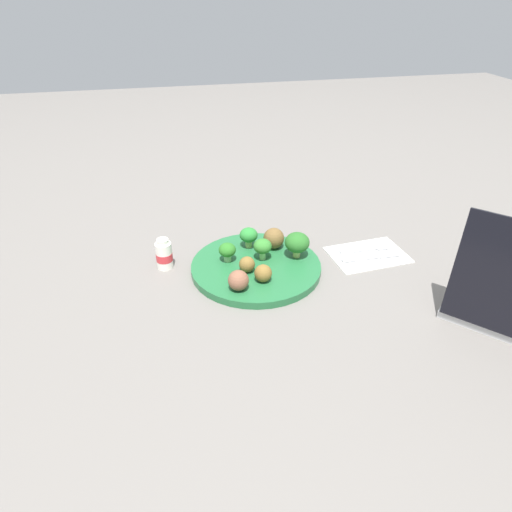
{
  "coord_description": "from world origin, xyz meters",
  "views": [
    {
      "loc": [
        -0.18,
        -0.82,
        0.55
      ],
      "look_at": [
        0.0,
        0.0,
        0.04
      ],
      "focal_mm": 32.56,
      "sensor_mm": 36.0,
      "label": 1
    }
  ],
  "objects_px": {
    "broccoli_floret_center": "(251,235)",
    "yogurt_bottle": "(164,255)",
    "broccoli_floret_back_left": "(263,247)",
    "broccoli_floret_mid_right": "(227,251)",
    "fork": "(367,248)",
    "meatball_near_rim": "(274,238)",
    "napkin": "(368,254)",
    "meatball_mid_left": "(238,280)",
    "knife": "(375,256)",
    "plate": "(256,267)",
    "broccoli_floret_mid_left": "(297,243)",
    "meatball_front_left": "(264,273)",
    "meatball_back_left": "(247,264)"
  },
  "relations": [
    {
      "from": "broccoli_floret_center",
      "to": "yogurt_bottle",
      "type": "relative_size",
      "value": 0.67
    },
    {
      "from": "yogurt_bottle",
      "to": "plate",
      "type": "bearing_deg",
      "value": -16.25
    },
    {
      "from": "plate",
      "to": "broccoli_floret_mid_left",
      "type": "height_order",
      "value": "broccoli_floret_mid_left"
    },
    {
      "from": "meatball_mid_left",
      "to": "meatball_near_rim",
      "type": "distance_m",
      "value": 0.18
    },
    {
      "from": "broccoli_floret_back_left",
      "to": "napkin",
      "type": "relative_size",
      "value": 0.28
    },
    {
      "from": "meatball_mid_left",
      "to": "yogurt_bottle",
      "type": "relative_size",
      "value": 0.6
    },
    {
      "from": "broccoli_floret_back_left",
      "to": "napkin",
      "type": "bearing_deg",
      "value": -2.87
    },
    {
      "from": "broccoli_floret_center",
      "to": "napkin",
      "type": "distance_m",
      "value": 0.27
    },
    {
      "from": "broccoli_floret_center",
      "to": "yogurt_bottle",
      "type": "xyz_separation_m",
      "value": [
        -0.2,
        -0.02,
        -0.01
      ]
    },
    {
      "from": "meatball_front_left",
      "to": "fork",
      "type": "height_order",
      "value": "meatball_front_left"
    },
    {
      "from": "broccoli_floret_mid_left",
      "to": "broccoli_floret_mid_right",
      "type": "distance_m",
      "value": 0.15
    },
    {
      "from": "broccoli_floret_back_left",
      "to": "broccoli_floret_center",
      "type": "distance_m",
      "value": 0.06
    },
    {
      "from": "napkin",
      "to": "broccoli_floret_back_left",
      "type": "bearing_deg",
      "value": 177.13
    },
    {
      "from": "plate",
      "to": "meatball_mid_left",
      "type": "height_order",
      "value": "meatball_mid_left"
    },
    {
      "from": "broccoli_floret_center",
      "to": "yogurt_bottle",
      "type": "bearing_deg",
      "value": -174.09
    },
    {
      "from": "meatball_near_rim",
      "to": "napkin",
      "type": "xyz_separation_m",
      "value": [
        0.21,
        -0.06,
        -0.04
      ]
    },
    {
      "from": "knife",
      "to": "meatball_near_rim",
      "type": "bearing_deg",
      "value": 161.24
    },
    {
      "from": "meatball_front_left",
      "to": "broccoli_floret_mid_right",
      "type": "bearing_deg",
      "value": 123.06
    },
    {
      "from": "knife",
      "to": "yogurt_bottle",
      "type": "height_order",
      "value": "yogurt_bottle"
    },
    {
      "from": "broccoli_floret_mid_right",
      "to": "yogurt_bottle",
      "type": "bearing_deg",
      "value": 167.65
    },
    {
      "from": "meatball_mid_left",
      "to": "meatball_near_rim",
      "type": "xyz_separation_m",
      "value": [
        0.11,
        0.14,
        0.0
      ]
    },
    {
      "from": "broccoli_floret_mid_right",
      "to": "fork",
      "type": "height_order",
      "value": "broccoli_floret_mid_right"
    },
    {
      "from": "meatball_back_left",
      "to": "napkin",
      "type": "distance_m",
      "value": 0.29
    },
    {
      "from": "broccoli_floret_center",
      "to": "broccoli_floret_mid_right",
      "type": "height_order",
      "value": "broccoli_floret_center"
    },
    {
      "from": "fork",
      "to": "knife",
      "type": "bearing_deg",
      "value": -86.25
    },
    {
      "from": "knife",
      "to": "broccoli_floret_mid_right",
      "type": "bearing_deg",
      "value": 173.22
    },
    {
      "from": "broccoli_floret_back_left",
      "to": "meatball_near_rim",
      "type": "bearing_deg",
      "value": 50.17
    },
    {
      "from": "plate",
      "to": "meatball_near_rim",
      "type": "relative_size",
      "value": 5.92
    },
    {
      "from": "plate",
      "to": "broccoli_floret_center",
      "type": "bearing_deg",
      "value": 86.52
    },
    {
      "from": "broccoli_floret_center",
      "to": "meatball_mid_left",
      "type": "relative_size",
      "value": 1.13
    },
    {
      "from": "meatball_front_left",
      "to": "knife",
      "type": "relative_size",
      "value": 0.25
    },
    {
      "from": "broccoli_floret_back_left",
      "to": "broccoli_floret_mid_right",
      "type": "xyz_separation_m",
      "value": [
        -0.08,
        0.01,
        -0.0
      ]
    },
    {
      "from": "meatball_near_rim",
      "to": "meatball_mid_left",
      "type": "bearing_deg",
      "value": -127.06
    },
    {
      "from": "napkin",
      "to": "yogurt_bottle",
      "type": "relative_size",
      "value": 2.44
    },
    {
      "from": "broccoli_floret_mid_right",
      "to": "meatball_mid_left",
      "type": "bearing_deg",
      "value": -88.3
    },
    {
      "from": "broccoli_floret_center",
      "to": "meatball_back_left",
      "type": "xyz_separation_m",
      "value": [
        -0.03,
        -0.1,
        -0.01
      ]
    },
    {
      "from": "broccoli_floret_back_left",
      "to": "meatball_near_rim",
      "type": "distance_m",
      "value": 0.06
    },
    {
      "from": "meatball_back_left",
      "to": "knife",
      "type": "bearing_deg",
      "value": 2.08
    },
    {
      "from": "broccoli_floret_mid_left",
      "to": "broccoli_floret_mid_right",
      "type": "height_order",
      "value": "broccoli_floret_mid_left"
    },
    {
      "from": "broccoli_floret_mid_right",
      "to": "knife",
      "type": "height_order",
      "value": "broccoli_floret_mid_right"
    },
    {
      "from": "broccoli_floret_mid_right",
      "to": "meatball_back_left",
      "type": "xyz_separation_m",
      "value": [
        0.03,
        -0.05,
        -0.01
      ]
    },
    {
      "from": "meatball_back_left",
      "to": "plate",
      "type": "bearing_deg",
      "value": 43.83
    },
    {
      "from": "meatball_front_left",
      "to": "broccoli_floret_center",
      "type": "bearing_deg",
      "value": 89.08
    },
    {
      "from": "broccoli_floret_back_left",
      "to": "meatball_mid_left",
      "type": "bearing_deg",
      "value": -125.78
    },
    {
      "from": "meatball_mid_left",
      "to": "fork",
      "type": "height_order",
      "value": "meatball_mid_left"
    },
    {
      "from": "broccoli_floret_back_left",
      "to": "yogurt_bottle",
      "type": "distance_m",
      "value": 0.21
    },
    {
      "from": "broccoli_floret_mid_right",
      "to": "meatball_front_left",
      "type": "bearing_deg",
      "value": -56.94
    },
    {
      "from": "meatball_near_rim",
      "to": "napkin",
      "type": "relative_size",
      "value": 0.28
    },
    {
      "from": "broccoli_floret_center",
      "to": "meatball_near_rim",
      "type": "relative_size",
      "value": 0.99
    },
    {
      "from": "broccoli_floret_back_left",
      "to": "knife",
      "type": "height_order",
      "value": "broccoli_floret_back_left"
    }
  ]
}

